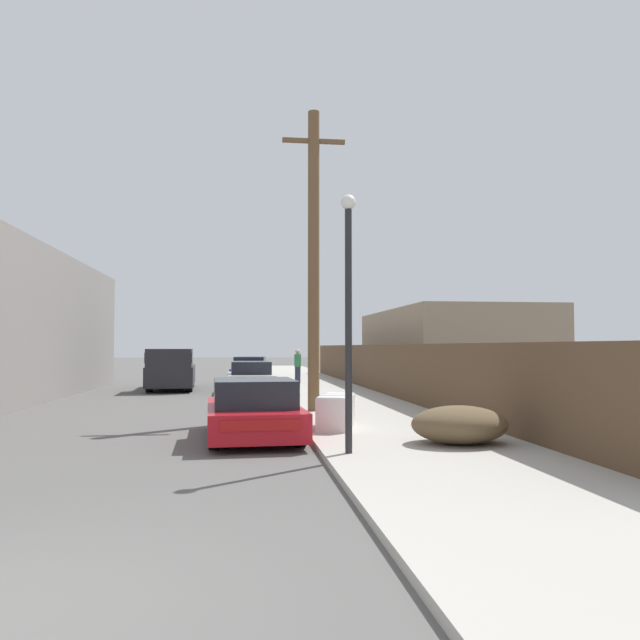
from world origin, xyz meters
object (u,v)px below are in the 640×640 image
Objects in this scene: parked_sports_car_red at (253,411)px; brush_pile at (459,425)px; car_parked_far at (250,371)px; pickup_truck at (171,370)px; discarded_fridge at (336,412)px; car_parked_mid at (250,378)px; pedestrian at (298,366)px; utility_pole at (314,256)px; street_lamp at (348,301)px.

brush_pile is at bearing -28.91° from parked_sports_car_red.
parked_sports_car_red is 0.91× the size of car_parked_far.
pickup_truck is (-3.53, -4.18, 0.26)m from car_parked_far.
car_parked_mid is (-1.73, 12.45, 0.13)m from discarded_fridge.
pickup_truck is 6.57m from pedestrian.
parked_sports_car_red is 0.49× the size of utility_pole.
pedestrian is (0.95, 20.60, -1.72)m from street_lamp.
discarded_fridge is 3.93m from street_lamp.
utility_pole is (1.77, 4.40, 3.91)m from parked_sports_car_red.
utility_pole is at bearing -79.32° from car_parked_far.
street_lamp reaches higher than parked_sports_car_red.
utility_pole reaches higher than parked_sports_car_red.
parked_sports_car_red reaches higher than discarded_fridge.
brush_pile is 1.08× the size of pedestrian.
utility_pole is (1.66, -8.67, 3.87)m from car_parked_mid.
car_parked_mid is at bearing 147.30° from pickup_truck.
pickup_truck reaches higher than pedestrian.
street_lamp is at bearing -86.10° from car_parked_mid.
car_parked_far is 15.38m from utility_pole.
car_parked_mid is 0.98× the size of street_lamp.
parked_sports_car_red is 13.07m from car_parked_mid.
pedestrian reaches higher than discarded_fridge.
utility_pole reaches higher than car_parked_far.
discarded_fridge is 18.67m from car_parked_far.
pedestrian is (2.34, -1.23, 0.32)m from car_parked_far.
car_parked_far is at bearing 152.24° from pedestrian.
car_parked_far is 2.66m from pedestrian.
car_parked_mid is at bearing -86.12° from car_parked_far.
parked_sports_car_red is 2.31× the size of brush_pile.
utility_pole is 1.93× the size of street_lamp.
street_lamp is at bearing -160.80° from brush_pile.
street_lamp is 2.64× the size of pedestrian.
car_parked_mid is 2.41× the size of brush_pile.
car_parked_far is (-1.66, 18.60, 0.17)m from discarded_fridge.
street_lamp is 3.24m from brush_pile.
brush_pile is (3.68, -14.91, -0.15)m from car_parked_mid.
street_lamp reaches higher than pedestrian.
discarded_fridge is at bearing 128.45° from brush_pile.
car_parked_mid is at bearing -116.14° from pedestrian.
utility_pole reaches higher than pickup_truck.
car_parked_mid is 3.98m from pickup_truck.
car_parked_mid is 2.59× the size of pedestrian.
street_lamp is at bearing -92.65° from pedestrian.
street_lamp is (1.46, -15.68, 2.08)m from car_parked_mid.
brush_pile is at bearing -86.33° from pedestrian.
pedestrian is at bearing 93.67° from brush_pile.
discarded_fridge is 0.39× the size of car_parked_mid.
brush_pile is (2.02, -6.24, -4.01)m from utility_pole.
street_lamp is (4.91, -17.64, 1.78)m from pickup_truck.
car_parked_mid is at bearing 95.31° from street_lamp.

